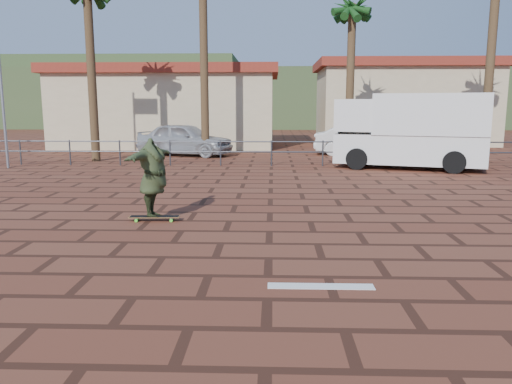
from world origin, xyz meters
TOP-DOWN VIEW (x-y plane):
  - ground at (0.00, 0.00)m, footprint 120.00×120.00m
  - paint_stripe at (0.70, -1.20)m, footprint 1.40×0.22m
  - guardrail at (0.00, 12.00)m, footprint 24.06×0.06m
  - flagpole at (-9.87, 11.00)m, footprint 1.30×0.10m
  - palm_center at (3.50, 15.50)m, footprint 2.40×2.40m
  - building_west at (-6.00, 22.00)m, footprint 12.60×7.60m
  - building_east at (8.00, 24.00)m, footprint 10.60×6.60m
  - hill_front at (0.00, 50.00)m, footprint 70.00×18.00m
  - hill_back at (-22.00, 56.00)m, footprint 35.00×14.00m
  - longboard at (-2.38, 2.47)m, footprint 1.04×0.27m
  - skateboarder at (-2.38, 2.47)m, footprint 0.89×2.05m
  - campervan at (5.22, 11.49)m, footprint 5.76×3.72m
  - car_silver at (-4.11, 16.00)m, footprint 4.87×3.11m
  - car_white at (4.23, 16.50)m, footprint 4.52×2.20m

SIDE VIEW (x-z plane):
  - ground at x=0.00m, z-range 0.00..0.00m
  - paint_stripe at x=0.70m, z-range 0.00..0.01m
  - longboard at x=-2.38m, z-range 0.03..0.13m
  - guardrail at x=0.00m, z-range 0.18..1.18m
  - car_white at x=4.23m, z-range 0.00..1.43m
  - car_silver at x=-4.11m, z-range 0.00..1.54m
  - skateboarder at x=-2.38m, z-range 0.10..1.71m
  - campervan at x=5.22m, z-range 0.07..2.84m
  - building_west at x=-6.00m, z-range 0.03..4.53m
  - building_east at x=8.00m, z-range 0.04..5.04m
  - hill_front at x=0.00m, z-range 0.00..6.00m
  - hill_back at x=-22.00m, z-range 0.00..8.00m
  - flagpole at x=-9.87m, z-range 0.64..8.64m
  - palm_center at x=3.50m, z-range 2.49..10.24m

